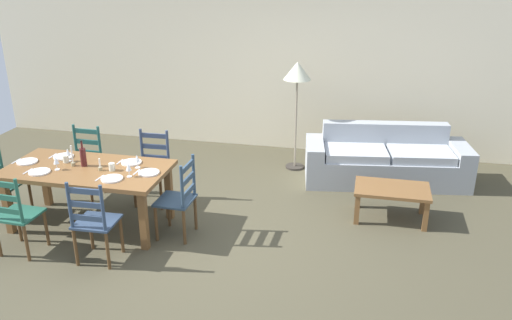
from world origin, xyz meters
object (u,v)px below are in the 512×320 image
at_px(coffee_cup_primary, 112,167).
at_px(dining_chair_far_left, 85,162).
at_px(dining_chair_near_right, 94,222).
at_px(coffee_table, 392,192).
at_px(wine_bottle, 83,157).
at_px(dining_table, 87,175).
at_px(wine_glass_far_left, 68,153).
at_px(dining_chair_near_left, 15,214).
at_px(dining_chair_far_right, 153,168).
at_px(wine_glass_near_right, 129,168).
at_px(wine_glass_far_right, 137,159).
at_px(standing_lamp, 297,77).
at_px(dining_chair_head_east, 179,198).
at_px(couch, 385,161).
at_px(coffee_cup_secondary, 66,159).
at_px(wine_glass_near_left, 56,161).
at_px(dining_chair_head_west, 2,181).

bearing_deg(coffee_cup_primary, dining_chair_far_left, 136.80).
xyz_separation_m(dining_chair_near_right, coffee_table, (3.06, 1.69, -0.12)).
xyz_separation_m(dining_chair_far_left, wine_bottle, (0.43, -0.71, 0.39)).
bearing_deg(dining_table, coffee_table, 15.10).
relative_size(wine_bottle, wine_glass_far_left, 1.96).
relative_size(dining_chair_near_left, dining_chair_far_left, 1.00).
distance_m(dining_chair_far_right, wine_bottle, 0.99).
xyz_separation_m(wine_glass_near_right, wine_glass_far_right, (-0.02, 0.26, 0.00)).
bearing_deg(standing_lamp, wine_bottle, -133.31).
xyz_separation_m(dining_chair_near_right, dining_chair_head_east, (0.67, 0.72, 0.00)).
height_order(wine_glass_near_right, couch, wine_glass_near_right).
bearing_deg(wine_bottle, dining_chair_far_right, 54.47).
height_order(coffee_cup_secondary, couch, coffee_cup_secondary).
height_order(wine_glass_near_left, coffee_table, wine_glass_near_left).
distance_m(dining_chair_near_left, wine_glass_near_right, 1.28).
distance_m(dining_chair_far_right, standing_lamp, 2.46).
relative_size(dining_table, dining_chair_far_left, 1.98).
height_order(dining_chair_far_left, coffee_cup_secondary, dining_chair_far_left).
bearing_deg(dining_chair_near_right, dining_chair_far_left, 122.35).
relative_size(dining_chair_near_left, coffee_cup_secondary, 10.67).
height_order(dining_chair_far_left, wine_glass_far_left, dining_chair_far_left).
bearing_deg(wine_glass_far_right, coffee_cup_secondary, -178.18).
distance_m(wine_glass_far_right, couch, 3.57).
relative_size(wine_glass_far_right, couch, 0.07).
height_order(dining_chair_near_right, coffee_cup_primary, dining_chair_near_right).
height_order(dining_table, wine_glass_far_left, wine_glass_far_left).
relative_size(coffee_cup_primary, standing_lamp, 0.05).
height_order(wine_glass_far_left, wine_glass_far_right, same).
height_order(wine_bottle, coffee_cup_primary, wine_bottle).
bearing_deg(dining_chair_near_right, dining_chair_far_right, 89.57).
relative_size(dining_table, couch, 0.80).
xyz_separation_m(dining_chair_far_left, coffee_cup_primary, (0.82, -0.77, 0.32)).
bearing_deg(wine_glass_far_left, coffee_table, 11.91).
xyz_separation_m(wine_bottle, wine_glass_far_right, (0.64, 0.08, -0.01)).
height_order(wine_glass_near_left, wine_glass_far_left, same).
distance_m(dining_chair_near_right, couch, 4.18).
bearing_deg(dining_chair_head_east, wine_glass_far_left, 173.92).
bearing_deg(standing_lamp, dining_chair_far_left, -148.57).
distance_m(dining_table, wine_glass_far_left, 0.40).
bearing_deg(coffee_cup_primary, wine_glass_near_right, -25.32).
xyz_separation_m(dining_table, wine_glass_far_right, (0.59, 0.13, 0.20)).
xyz_separation_m(dining_chair_far_right, wine_glass_far_right, (0.11, -0.66, 0.38)).
height_order(coffee_table, standing_lamp, standing_lamp).
distance_m(dining_chair_far_right, coffee_cup_secondary, 1.10).
bearing_deg(dining_chair_far_right, wine_glass_far_right, -80.29).
bearing_deg(dining_chair_far_left, wine_glass_far_right, -30.55).
xyz_separation_m(dining_chair_head_east, coffee_cup_primary, (-0.80, 0.00, 0.32)).
relative_size(wine_glass_far_right, standing_lamp, 0.10).
bearing_deg(standing_lamp, wine_glass_near_left, -134.28).
relative_size(dining_table, dining_chair_head_west, 1.98).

